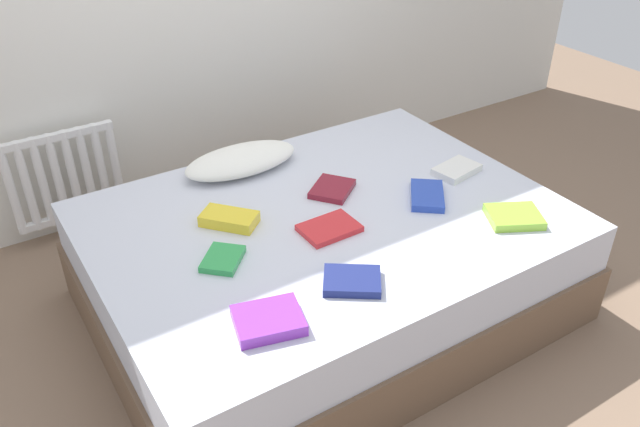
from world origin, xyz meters
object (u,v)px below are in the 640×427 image
Objects in this scene: bed at (326,262)px; textbook_yellow at (229,219)px; textbook_purple at (268,320)px; pillow at (241,160)px; textbook_blue at (427,196)px; textbook_green at (223,259)px; textbook_white at (457,170)px; radiator at (65,177)px; textbook_red at (329,228)px; textbook_lime at (514,217)px; textbook_navy at (352,281)px; textbook_maroon at (332,189)px.

bed is 0.50m from textbook_yellow.
textbook_purple reaches higher than bed.
pillow is (-0.13, 0.56, 0.30)m from bed.
textbook_blue is 1.05× the size of textbook_purple.
textbook_green is 1.24m from textbook_white.
radiator is at bearing 124.60° from bed.
textbook_purple is at bearing -111.82° from pillow.
textbook_red is 0.42m from textbook_yellow.
textbook_lime is 0.95× the size of textbook_purple.
radiator is 2.23m from textbook_lime.
radiator is 2.60× the size of textbook_lime.
textbook_lime is 0.82m from textbook_navy.
textbook_maroon is 0.32m from textbook_red.
textbook_lime is 1.19m from textbook_purple.
textbook_maroon is 0.51m from textbook_yellow.
pillow is 0.90m from textbook_blue.
textbook_navy is (-0.82, 0.01, -0.00)m from textbook_lime.
textbook_lime is at bearing -27.54° from textbook_red.
textbook_green is (0.02, 0.41, -0.01)m from textbook_purple.
textbook_red is 1.34× the size of textbook_green.
pillow is 1.03m from textbook_white.
textbook_green is (-0.14, -0.23, -0.01)m from textbook_yellow.
textbook_yellow is 1.11× the size of textbook_navy.
textbook_blue is 0.51m from textbook_red.
radiator is 1.00× the size of pillow.
textbook_green is (-0.97, 0.06, -0.00)m from textbook_blue.
textbook_maroon is at bearing 53.65° from textbook_red.
textbook_yellow is at bearing 141.50° from textbook_maroon.
textbook_navy is 1.20× the size of textbook_green.
pillow is at bearing 78.45° from textbook_blue.
textbook_lime is at bearing 15.31° from textbook_purple.
bed is 0.55m from textbook_navy.
textbook_yellow is (-1.03, 0.62, 0.01)m from textbook_lime.
textbook_blue is at bearing 33.85° from textbook_purple.
pillow is 2.80× the size of textbook_maroon.
textbook_purple reaches higher than textbook_maroon.
radiator is 2.42× the size of textbook_red.
textbook_maroon reaches higher than textbook_green.
textbook_lime is (1.48, -1.66, 0.15)m from radiator.
radiator is 1.98m from textbook_white.
pillow is (0.70, -0.64, 0.19)m from radiator.
radiator reaches higher than textbook_maroon.
pillow is 2.59× the size of textbook_lime.
textbook_lime is at bearing -64.83° from textbook_green.
pillow reaches higher than textbook_lime.
radiator is 2.81× the size of textbook_maroon.
textbook_lime is at bearing -48.36° from radiator.
textbook_white is at bearing -38.14° from radiator.
pillow reaches higher than textbook_green.
textbook_red is 1.02× the size of textbook_purple.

